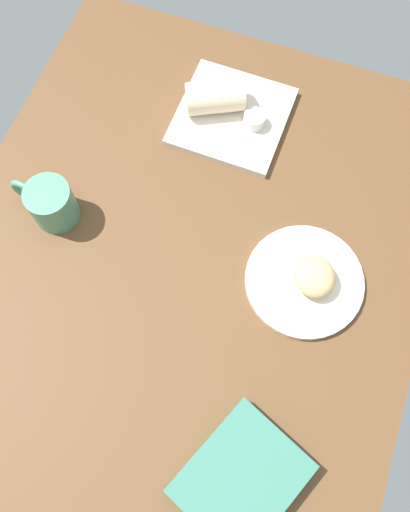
{
  "coord_description": "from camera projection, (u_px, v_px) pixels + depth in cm",
  "views": [
    {
      "loc": [
        -32.23,
        -15.57,
        98.36
      ],
      "look_at": [
        0.42,
        -3.76,
        7.0
      ],
      "focal_mm": 37.18,
      "sensor_mm": 36.0,
      "label": 1
    }
  ],
  "objects": [
    {
      "name": "sauce_cup",
      "position": [
        254.0,
        119.0,
        1.08
      ],
      "size": [
        4.48,
        4.48,
        2.73
      ],
      "color": "silver",
      "rests_on": "square_plate"
    },
    {
      "name": "square_plate",
      "position": [
        232.0,
        117.0,
        1.11
      ],
      "size": [
        22.68,
        22.68,
        1.6
      ],
      "primitive_type": "cube",
      "rotation": [
        0.0,
        0.0,
        -0.02
      ],
      "color": "silver",
      "rests_on": "dining_table"
    },
    {
      "name": "scone_pastry",
      "position": [
        314.0,
        276.0,
        0.96
      ],
      "size": [
        11.1,
        10.91,
        4.66
      ],
      "primitive_type": "ellipsoid",
      "rotation": [
        0.0,
        0.0,
        0.62
      ],
      "color": "#D4B377",
      "rests_on": "round_plate"
    },
    {
      "name": "coffee_mug",
      "position": [
        50.0,
        202.0,
        1.0
      ],
      "size": [
        8.77,
        13.47,
        8.77
      ],
      "color": "#4C8C6B",
      "rests_on": "dining_table"
    },
    {
      "name": "breakfast_wrap",
      "position": [
        215.0,
        97.0,
        1.08
      ],
      "size": [
        11.21,
        13.5,
        6.61
      ],
      "primitive_type": "cylinder",
      "rotation": [
        1.57,
        0.0,
        3.61
      ],
      "color": "beige",
      "rests_on": "square_plate"
    },
    {
      "name": "round_plate",
      "position": [
        304.0,
        281.0,
        0.98
      ],
      "size": [
        22.09,
        22.09,
        1.4
      ],
      "primitive_type": "cylinder",
      "color": "silver",
      "rests_on": "dining_table"
    },
    {
      "name": "book_stack",
      "position": [
        241.0,
        478.0,
        0.85
      ],
      "size": [
        24.1,
        22.24,
        3.54
      ],
      "color": "#387260",
      "rests_on": "dining_table"
    },
    {
      "name": "dining_table",
      "position": [
        186.0,
        261.0,
        1.03
      ],
      "size": [
        110.0,
        90.0,
        4.0
      ],
      "primitive_type": "cube",
      "color": "brown",
      "rests_on": "ground"
    }
  ]
}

